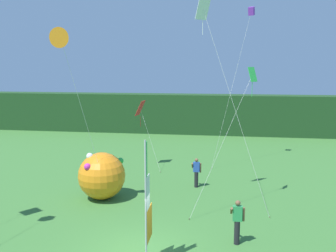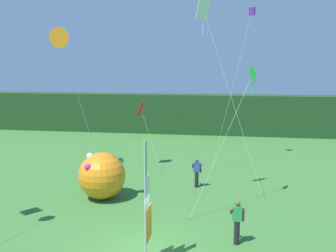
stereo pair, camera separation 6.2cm
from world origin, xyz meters
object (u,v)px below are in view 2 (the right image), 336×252
object	(u,v)px
kite_orange_delta_3	(61,38)
kite_white_diamond_2	(206,19)
kite_green_diamond_5	(249,84)
person_mid_field	(237,221)
inflatable_balloon	(102,176)
kite_purple_box_6	(252,13)
kite_red_diamond_1	(141,110)
person_near_banner	(197,172)
banner_flag	(147,206)

from	to	relation	value
kite_orange_delta_3	kite_white_diamond_2	bearing A→B (deg)	20.66
kite_green_diamond_5	person_mid_field	bearing A→B (deg)	-96.97
inflatable_balloon	kite_green_diamond_5	bearing A→B (deg)	3.15
kite_white_diamond_2	kite_purple_box_6	size ratio (longest dim) A/B	0.93
person_mid_field	kite_white_diamond_2	world-z (taller)	kite_white_diamond_2
kite_orange_delta_3	kite_purple_box_6	bearing A→B (deg)	49.88
inflatable_balloon	kite_purple_box_6	bearing A→B (deg)	47.65
kite_red_diamond_1	kite_orange_delta_3	world-z (taller)	kite_orange_delta_3
kite_red_diamond_1	kite_purple_box_6	world-z (taller)	kite_purple_box_6
kite_white_diamond_2	inflatable_balloon	bearing A→B (deg)	-175.26
person_near_banner	kite_purple_box_6	bearing A→B (deg)	62.76
banner_flag	person_near_banner	size ratio (longest dim) A/B	2.66
kite_green_diamond_5	kite_purple_box_6	distance (m)	9.29
person_mid_field	person_near_banner	bearing A→B (deg)	107.34
inflatable_balloon	kite_green_diamond_5	world-z (taller)	kite_green_diamond_5
banner_flag	inflatable_balloon	size ratio (longest dim) A/B	1.82
kite_red_diamond_1	kite_green_diamond_5	bearing A→B (deg)	-41.52
person_mid_field	kite_orange_delta_3	size ratio (longest dim) A/B	0.21
person_mid_field	kite_purple_box_6	bearing A→B (deg)	85.09
person_mid_field	inflatable_balloon	bearing A→B (deg)	149.24
kite_purple_box_6	inflatable_balloon	bearing A→B (deg)	-132.35
person_near_banner	kite_red_diamond_1	size ratio (longest dim) A/B	0.37
banner_flag	person_mid_field	bearing A→B (deg)	32.81
kite_orange_delta_3	person_mid_field	bearing A→B (deg)	-15.08
banner_flag	kite_purple_box_6	bearing A→B (deg)	74.05
banner_flag	kite_red_diamond_1	bearing A→B (deg)	103.67
kite_purple_box_6	person_near_banner	bearing A→B (deg)	-117.24
person_near_banner	kite_red_diamond_1	bearing A→B (deg)	137.21
banner_flag	kite_purple_box_6	size ratio (longest dim) A/B	0.42
kite_red_diamond_1	kite_green_diamond_5	distance (m)	9.05
inflatable_balloon	kite_white_diamond_2	size ratio (longest dim) A/B	0.25
inflatable_balloon	kite_red_diamond_1	size ratio (longest dim) A/B	0.54
banner_flag	kite_purple_box_6	distance (m)	17.23
kite_purple_box_6	kite_orange_delta_3	bearing A→B (deg)	-130.12
person_near_banner	banner_flag	bearing A→B (deg)	-97.00
person_near_banner	kite_white_diamond_2	xyz separation A→B (m)	(0.51, -2.09, 8.09)
person_mid_field	kite_orange_delta_3	world-z (taller)	kite_orange_delta_3
person_mid_field	kite_purple_box_6	size ratio (longest dim) A/B	0.16
banner_flag	kite_green_diamond_5	size ratio (longest dim) A/B	0.66
kite_red_diamond_1	kite_orange_delta_3	size ratio (longest dim) A/B	0.53
banner_flag	person_mid_field	world-z (taller)	banner_flag
kite_red_diamond_1	kite_green_diamond_5	size ratio (longest dim) A/B	0.67
person_near_banner	person_mid_field	distance (m)	6.84
person_near_banner	person_mid_field	bearing A→B (deg)	-72.66
kite_purple_box_6	banner_flag	bearing A→B (deg)	-105.95
kite_red_diamond_1	kite_purple_box_6	bearing A→B (deg)	18.11
person_near_banner	inflatable_balloon	distance (m)	5.34
inflatable_balloon	kite_white_diamond_2	bearing A→B (deg)	4.74
person_near_banner	kite_purple_box_6	xyz separation A→B (m)	(3.12, 6.06, 9.43)
person_near_banner	inflatable_balloon	world-z (taller)	inflatable_balloon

